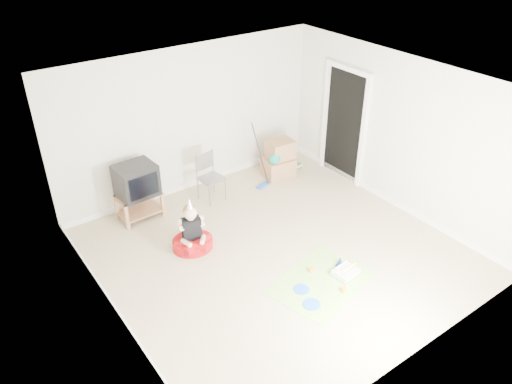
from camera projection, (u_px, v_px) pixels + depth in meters
ground at (277, 252)px, 7.60m from camera, size 5.00×5.00×0.00m
doorway_recess at (344, 126)px, 9.14m from camera, size 0.02×0.90×2.05m
tv_stand at (140, 204)px, 8.27m from camera, size 0.73×0.47×0.44m
crt_tv at (136, 180)px, 8.04m from camera, size 0.65×0.55×0.53m
folding_chair at (211, 178)px, 8.68m from camera, size 0.43×0.42×0.87m
cardboard_boxes at (279, 160)px, 9.46m from camera, size 0.62×0.50×0.72m
floor_mop at (263, 174)px, 9.14m from camera, size 0.31×0.37×1.16m
book_pile at (293, 165)px, 9.89m from camera, size 0.27×0.32×0.13m
seated_woman at (192, 238)px, 7.57m from camera, size 0.76×0.76×0.89m
party_mat at (321, 282)px, 7.00m from camera, size 1.61×1.33×0.01m
birthday_cake at (345, 273)px, 7.10m from camera, size 0.37×0.31×0.16m
blue_plate_near at (301, 289)px, 6.86m from camera, size 0.23×0.23×0.01m
blue_plate_far at (312, 304)px, 6.61m from camera, size 0.33×0.33×0.01m
orange_cup_near at (311, 270)px, 7.16m from camera, size 0.09×0.09×0.08m
orange_cup_far at (344, 290)px, 6.80m from camera, size 0.08×0.08×0.08m
blue_party_hat at (340, 262)px, 7.23m from camera, size 0.17×0.17×0.18m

